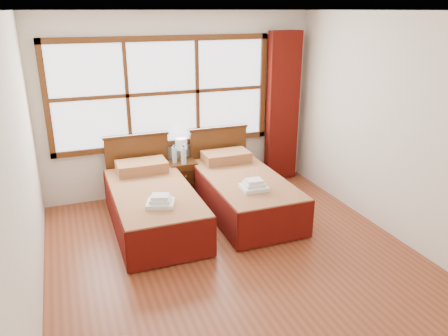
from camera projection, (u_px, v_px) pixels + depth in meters
name	position (u px, v px, depth m)	size (l,w,h in m)	color
floor	(238.00, 262.00, 4.78)	(4.50, 4.50, 0.00)	brown
ceiling	(242.00, 10.00, 3.89)	(4.50, 4.50, 0.00)	white
wall_back	(180.00, 105.00, 6.31)	(4.00, 4.00, 0.00)	silver
wall_left	(21.00, 175.00, 3.67)	(4.50, 4.50, 0.00)	silver
wall_right	(401.00, 131.00, 5.00)	(4.50, 4.50, 0.00)	silver
window	(163.00, 93.00, 6.13)	(3.16, 0.06, 1.56)	white
curtain	(282.00, 108.00, 6.77)	(0.50, 0.16, 2.30)	#5A0F09
bed_left	(152.00, 204.00, 5.51)	(0.99, 2.01, 0.96)	#3B1D0C
bed_right	(242.00, 191.00, 5.92)	(0.99, 2.01, 0.96)	#3B1D0C
nightstand	(182.00, 178.00, 6.42)	(0.40, 0.40, 0.53)	#512B11
towels_left	(160.00, 201.00, 4.94)	(0.38, 0.35, 0.13)	white
towels_right	(254.00, 185.00, 5.38)	(0.33, 0.30, 0.13)	white
lamp	(181.00, 145.00, 6.33)	(0.17, 0.17, 0.33)	gold
bottle_near	(174.00, 155.00, 6.24)	(0.07, 0.07, 0.26)	silver
bottle_far	(184.00, 155.00, 6.19)	(0.07, 0.07, 0.28)	silver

